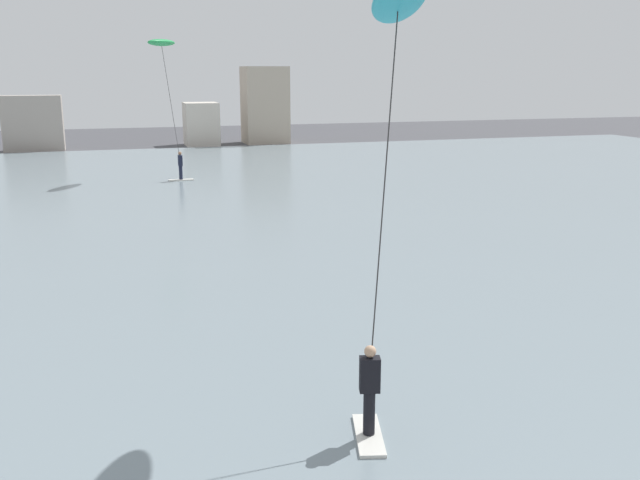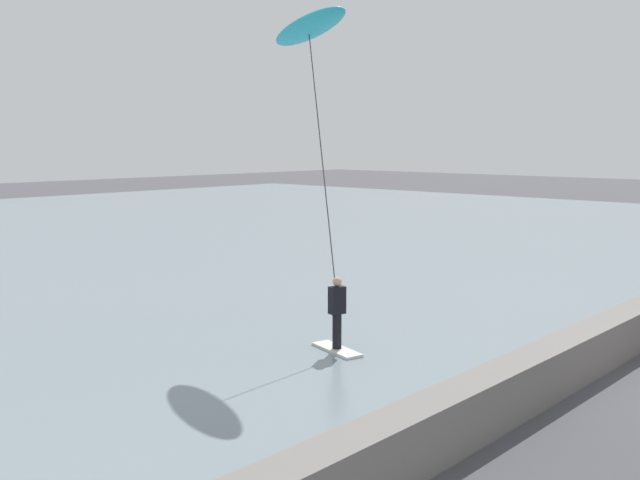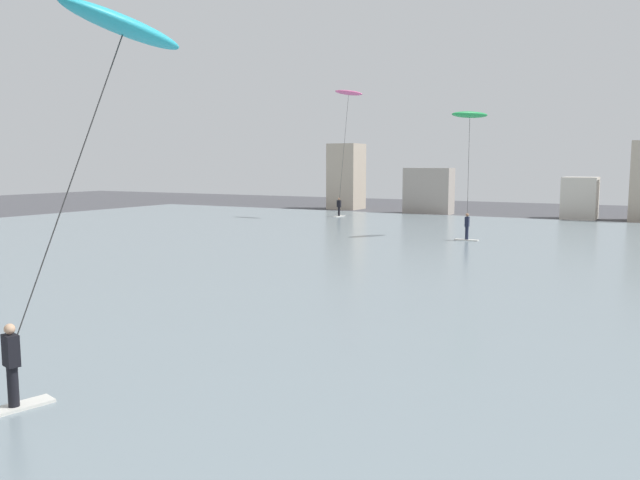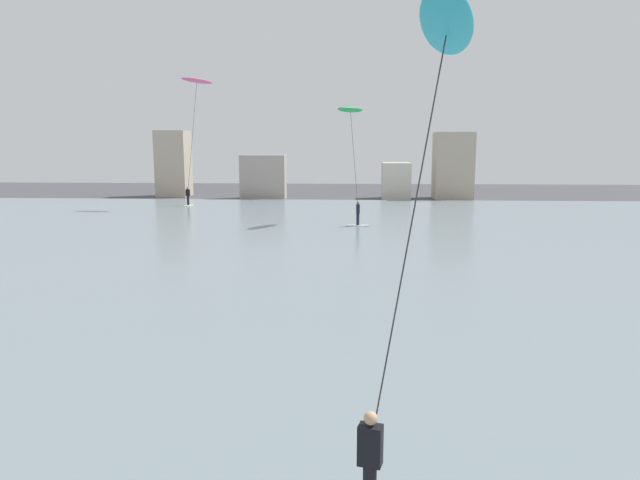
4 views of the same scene
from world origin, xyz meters
TOP-DOWN VIEW (x-y plane):
  - water_bay at (0.00, 30.01)m, footprint 84.00×52.00m
  - far_shore_buildings at (-5.29, 58.94)m, footprint 32.14×4.55m
  - kitesurfer_pink at (-15.62, 48.92)m, footprint 3.13×2.44m
  - kitesurfer_cyan at (-1.21, 9.51)m, footprint 2.25×4.06m
  - kitesurfer_green at (-2.59, 39.69)m, footprint 2.41×3.63m

SIDE VIEW (x-z plane):
  - water_bay at x=0.00m, z-range 0.00..0.10m
  - far_shore_buildings at x=-5.29m, z-range -0.49..6.32m
  - kitesurfer_cyan at x=-1.21m, z-range 2.60..10.33m
  - kitesurfer_green at x=-2.59m, z-range 2.99..10.87m
  - kitesurfer_pink at x=-15.62m, z-range 3.95..14.94m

